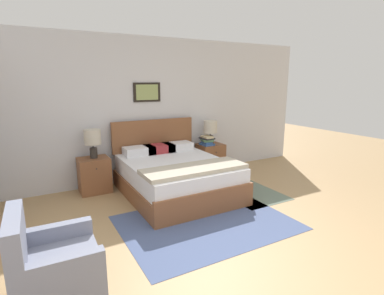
# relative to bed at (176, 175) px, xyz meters

# --- Properties ---
(ground_plane) EXTENTS (16.00, 16.00, 0.00)m
(ground_plane) POSITION_rel_bed_xyz_m (-0.14, -2.19, -0.31)
(ground_plane) COLOR tan
(wall_back) EXTENTS (7.18, 0.09, 2.60)m
(wall_back) POSITION_rel_bed_xyz_m (-0.14, 1.03, 0.99)
(wall_back) COLOR silver
(wall_back) RESTS_ON ground_plane
(area_rug_main) EXTENTS (2.18, 1.61, 0.01)m
(area_rug_main) POSITION_rel_bed_xyz_m (-0.11, -1.14, -0.31)
(area_rug_main) COLOR #47567F
(area_rug_main) RESTS_ON ground_plane
(area_rug_bedside) EXTENTS (0.87, 1.36, 0.01)m
(area_rug_bedside) POSITION_rel_bed_xyz_m (1.09, -0.47, -0.31)
(area_rug_bedside) COLOR slate
(area_rug_bedside) RESTS_ON ground_plane
(bed) EXTENTS (1.57, 1.94, 1.13)m
(bed) POSITION_rel_bed_xyz_m (0.00, 0.00, 0.00)
(bed) COLOR brown
(bed) RESTS_ON ground_plane
(armchair) EXTENTS (0.68, 0.70, 0.84)m
(armchair) POSITION_rel_bed_xyz_m (-1.98, -1.75, -0.02)
(armchair) COLOR gray
(armchair) RESTS_ON ground_plane
(nightstand_near_window) EXTENTS (0.49, 0.44, 0.58)m
(nightstand_near_window) POSITION_rel_bed_xyz_m (-1.14, 0.74, -0.02)
(nightstand_near_window) COLOR brown
(nightstand_near_window) RESTS_ON ground_plane
(nightstand_by_door) EXTENTS (0.49, 0.44, 0.58)m
(nightstand_by_door) POSITION_rel_bed_xyz_m (1.14, 0.74, -0.02)
(nightstand_by_door) COLOR brown
(nightstand_by_door) RESTS_ON ground_plane
(table_lamp_near_window) EXTENTS (0.27, 0.27, 0.47)m
(table_lamp_near_window) POSITION_rel_bed_xyz_m (-1.13, 0.74, 0.59)
(table_lamp_near_window) COLOR #2D2823
(table_lamp_near_window) RESTS_ON nightstand_near_window
(table_lamp_by_door) EXTENTS (0.27, 0.27, 0.47)m
(table_lamp_by_door) POSITION_rel_bed_xyz_m (1.14, 0.74, 0.59)
(table_lamp_by_door) COLOR #2D2823
(table_lamp_by_door) RESTS_ON nightstand_by_door
(book_thick_bottom) EXTENTS (0.23, 0.27, 0.04)m
(book_thick_bottom) POSITION_rel_bed_xyz_m (1.03, 0.70, 0.29)
(book_thick_bottom) COLOR #335693
(book_thick_bottom) RESTS_ON nightstand_by_door
(book_hardcover_middle) EXTENTS (0.17, 0.24, 0.04)m
(book_hardcover_middle) POSITION_rel_bed_xyz_m (1.03, 0.70, 0.33)
(book_hardcover_middle) COLOR #335693
(book_hardcover_middle) RESTS_ON book_thick_bottom
(book_novel_upper) EXTENTS (0.25, 0.29, 0.04)m
(book_novel_upper) POSITION_rel_bed_xyz_m (1.03, 0.70, 0.37)
(book_novel_upper) COLOR #4C7551
(book_novel_upper) RESTS_ON book_hardcover_middle
(book_slim_near_top) EXTENTS (0.25, 0.29, 0.03)m
(book_slim_near_top) POSITION_rel_bed_xyz_m (1.03, 0.70, 0.40)
(book_slim_near_top) COLOR #232328
(book_slim_near_top) RESTS_ON book_novel_upper
(book_paperback_top) EXTENTS (0.17, 0.27, 0.04)m
(book_paperback_top) POSITION_rel_bed_xyz_m (1.03, 0.70, 0.44)
(book_paperback_top) COLOR beige
(book_paperback_top) RESTS_ON book_slim_near_top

